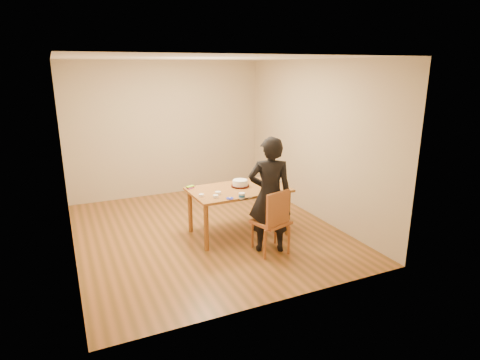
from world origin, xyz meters
name	(u,v)px	position (x,y,z in m)	size (l,w,h in m)	color
room_shell	(197,146)	(0.00, 0.34, 1.35)	(4.00, 4.50, 2.70)	brown
dining_table	(239,190)	(0.44, -0.29, 0.73)	(1.52, 0.90, 0.04)	brown
dining_chair	(271,222)	(0.59, -1.07, 0.45)	(0.45, 0.45, 0.04)	brown
cake_plate	(240,186)	(0.51, -0.21, 0.76)	(0.29, 0.29, 0.02)	red
cake	(240,183)	(0.51, -0.21, 0.81)	(0.24, 0.24, 0.08)	white
frosting_dome	(240,180)	(0.51, -0.21, 0.86)	(0.23, 0.23, 0.03)	white
frosting_tub	(242,196)	(0.28, -0.75, 0.79)	(0.09, 0.09, 0.08)	white
frosting_lid	(230,198)	(0.12, -0.69, 0.75)	(0.11, 0.11, 0.01)	#1B24B4
frosting_dollop	(230,197)	(0.12, -0.69, 0.77)	(0.04, 0.04, 0.02)	white
ramekin_green	(216,196)	(-0.05, -0.56, 0.77)	(0.08, 0.08, 0.04)	white
ramekin_yellow	(218,193)	(0.04, -0.43, 0.77)	(0.09, 0.09, 0.04)	white
ramekin_multi	(201,195)	(-0.22, -0.42, 0.77)	(0.08, 0.08, 0.04)	white
candy_box_pink	(191,188)	(-0.24, 0.03, 0.76)	(0.12, 0.06, 0.02)	#BE2C96
candy_box_green	(190,187)	(-0.24, 0.03, 0.78)	(0.13, 0.06, 0.02)	green
spatula	(244,199)	(0.29, -0.82, 0.75)	(0.14, 0.01, 0.01)	black
person	(270,195)	(0.59, -1.02, 0.84)	(0.61, 0.40, 1.68)	black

